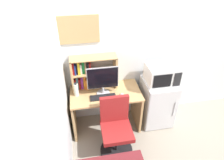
# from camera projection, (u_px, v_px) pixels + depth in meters

# --- Properties ---
(wall_back) EXTENTS (6.40, 0.04, 2.60)m
(wall_back) POSITION_uv_depth(u_px,v_px,m) (182.00, 47.00, 3.32)
(wall_back) COLOR silver
(wall_back) RESTS_ON ground_plane
(wall_left) EXTENTS (0.04, 4.40, 2.60)m
(wall_left) POSITION_uv_depth(u_px,v_px,m) (55.00, 142.00, 1.71)
(wall_left) COLOR silver
(wall_left) RESTS_ON ground_plane
(desk) EXTENTS (1.14, 0.61, 0.77)m
(desk) POSITION_uv_depth(u_px,v_px,m) (106.00, 104.00, 3.29)
(desk) COLOR tan
(desk) RESTS_ON ground_plane
(hutch_bookshelf) EXTENTS (0.73, 0.24, 0.56)m
(hutch_bookshelf) POSITION_uv_depth(u_px,v_px,m) (87.00, 72.00, 3.11)
(hutch_bookshelf) COLOR tan
(hutch_bookshelf) RESTS_ON desk
(monitor) EXTENTS (0.49, 0.21, 0.48)m
(monitor) POSITION_uv_depth(u_px,v_px,m) (103.00, 80.00, 2.98)
(monitor) COLOR #B7B7BC
(monitor) RESTS_ON desk
(keyboard) EXTENTS (0.40, 0.13, 0.02)m
(keyboard) POSITION_uv_depth(u_px,v_px,m) (103.00, 97.00, 3.04)
(keyboard) COLOR black
(keyboard) RESTS_ON desk
(computer_mouse) EXTENTS (0.06, 0.10, 0.04)m
(computer_mouse) POSITION_uv_depth(u_px,v_px,m) (122.00, 95.00, 3.07)
(computer_mouse) COLOR silver
(computer_mouse) RESTS_ON desk
(water_bottle) EXTENTS (0.07, 0.07, 0.24)m
(water_bottle) POSITION_uv_depth(u_px,v_px,m) (76.00, 90.00, 3.03)
(water_bottle) COLOR silver
(water_bottle) RESTS_ON desk
(mini_fridge) EXTENTS (0.53, 0.55, 0.87)m
(mini_fridge) POSITION_uv_depth(u_px,v_px,m) (157.00, 102.00, 3.46)
(mini_fridge) COLOR silver
(mini_fridge) RESTS_ON ground_plane
(microwave) EXTENTS (0.49, 0.40, 0.30)m
(microwave) POSITION_uv_depth(u_px,v_px,m) (162.00, 74.00, 3.14)
(microwave) COLOR silver
(microwave) RESTS_ON mini_fridge
(desk_chair) EXTENTS (0.51, 0.51, 0.96)m
(desk_chair) POSITION_uv_depth(u_px,v_px,m) (116.00, 130.00, 2.95)
(desk_chair) COLOR black
(desk_chair) RESTS_ON ground_plane
(wall_corkboard) EXTENTS (0.68, 0.02, 0.41)m
(wall_corkboard) POSITION_uv_depth(u_px,v_px,m) (76.00, 30.00, 2.80)
(wall_corkboard) COLOR tan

